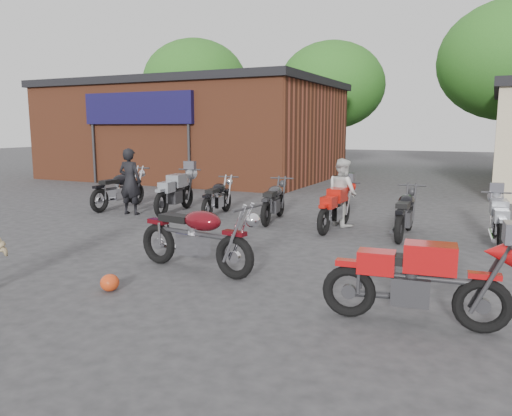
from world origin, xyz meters
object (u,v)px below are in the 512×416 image
at_px(row_bike_2, 217,195).
at_px(helmet, 110,283).
at_px(sportbike, 418,276).
at_px(row_bike_4, 335,205).
at_px(row_bike_3, 274,199).
at_px(row_bike_5, 405,210).
at_px(person_dark, 130,182).
at_px(vintage_motorcycle, 196,233).
at_px(row_bike_0, 119,187).
at_px(row_bike_6, 499,218).
at_px(person_light, 342,192).
at_px(row_bike_1, 175,190).

bearing_deg(row_bike_2, helmet, -172.40).
xyz_separation_m(sportbike, row_bike_4, (-2.44, 4.95, -0.04)).
distance_m(row_bike_3, row_bike_5, 3.22).
relative_size(person_dark, row_bike_2, 0.96).
xyz_separation_m(vintage_motorcycle, row_bike_0, (-5.33, 4.41, -0.02)).
xyz_separation_m(row_bike_2, row_bike_6, (6.61, -0.46, -0.00)).
bearing_deg(row_bike_6, person_light, 75.97).
height_order(row_bike_4, row_bike_5, row_bike_5).
bearing_deg(sportbike, row_bike_6, 73.91).
height_order(person_light, row_bike_6, person_light).
distance_m(person_dark, row_bike_1, 1.20).
xyz_separation_m(sportbike, row_bike_3, (-4.09, 5.27, -0.04)).
height_order(person_light, row_bike_1, person_light).
distance_m(sportbike, row_bike_4, 5.52).
distance_m(vintage_motorcycle, row_bike_0, 6.92).
xyz_separation_m(row_bike_0, row_bike_2, (3.08, 0.20, -0.08)).
xyz_separation_m(person_light, row_bike_6, (3.30, -0.53, -0.26)).
height_order(vintage_motorcycle, row_bike_5, vintage_motorcycle).
distance_m(person_light, row_bike_4, 0.55).
xyz_separation_m(person_light, row_bike_1, (-4.56, -0.17, -0.17)).
height_order(helmet, row_bike_0, row_bike_0).
bearing_deg(row_bike_1, helmet, -161.88).
relative_size(row_bike_3, row_bike_6, 1.05).
xyz_separation_m(person_light, row_bike_5, (1.53, -0.61, -0.22)).
height_order(row_bike_3, row_bike_4, row_bike_4).
distance_m(person_dark, row_bike_0, 1.15).
relative_size(person_light, row_bike_6, 0.87).
xyz_separation_m(row_bike_2, row_bike_5, (4.84, -0.54, 0.03)).
height_order(person_light, row_bike_3, person_light).
bearing_deg(row_bike_1, sportbike, -135.41).
xyz_separation_m(row_bike_4, row_bike_6, (3.31, -0.03, -0.03)).
bearing_deg(row_bike_3, row_bike_1, 80.53).
distance_m(row_bike_2, row_bike_3, 1.65).
height_order(sportbike, row_bike_1, row_bike_1).
bearing_deg(row_bike_3, row_bike_2, 76.88).
bearing_deg(sportbike, row_bike_3, 121.73).
height_order(person_light, row_bike_4, person_light).
bearing_deg(row_bike_4, sportbike, -151.26).
xyz_separation_m(helmet, row_bike_3, (-0.01, 5.85, 0.43)).
relative_size(row_bike_1, row_bike_5, 1.09).
bearing_deg(row_bike_1, row_bike_6, -100.97).
bearing_deg(row_bike_6, vintage_motorcycle, 128.81).
height_order(sportbike, row_bike_3, sportbike).
bearing_deg(row_bike_2, row_bike_6, -101.98).
distance_m(sportbike, helmet, 4.14).
bearing_deg(sportbike, row_bike_5, 94.42).
distance_m(row_bike_5, row_bike_6, 1.77).
relative_size(helmet, row_bike_4, 0.14).
xyz_separation_m(row_bike_0, row_bike_5, (7.91, -0.33, -0.05)).
xyz_separation_m(helmet, row_bike_4, (1.63, 5.53, 0.43)).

